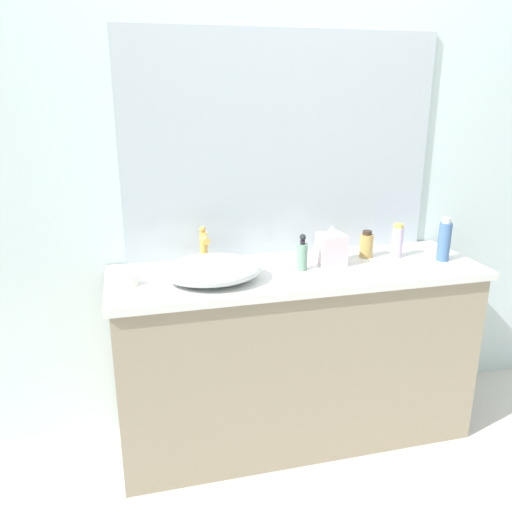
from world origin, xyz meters
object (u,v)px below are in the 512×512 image
Objects in this scene: sink_basin at (212,270)px; candle_jar at (132,280)px; lotion_bottle at (444,240)px; soap_dispenser at (301,255)px; perfume_bottle at (397,241)px; tissue_box at (331,248)px; spray_can at (366,245)px.

sink_basin is 7.58× the size of candle_jar.
soap_dispenser is at bearing 177.36° from lotion_bottle.
soap_dispenser reaches higher than perfume_bottle.
tissue_box reaches higher than soap_dispenser.
perfume_bottle is 2.92× the size of candle_jar.
soap_dispenser is 0.16m from tissue_box.
candle_jar is (-1.20, -0.07, -0.06)m from perfume_bottle.
lotion_bottle is (0.67, -0.03, 0.03)m from soap_dispenser.
spray_can is at bearing 157.15° from lotion_bottle.
spray_can is 0.21m from tissue_box.
spray_can is 1.07m from candle_jar.
sink_basin is 2.29× the size of tissue_box.
soap_dispenser is at bearing 0.47° from candle_jar.
tissue_box reaches higher than perfume_bottle.
soap_dispenser is at bearing -165.87° from tissue_box.
soap_dispenser is 0.37m from spray_can.
candle_jar is at bearing -174.19° from spray_can.
soap_dispenser reaches higher than sink_basin.
spray_can is at bearing 16.16° from soap_dispenser.
sink_basin is 0.55m from tissue_box.
spray_can is (-0.32, 0.13, -0.04)m from lotion_bottle.
sink_basin is at bearing -174.47° from soap_dispenser.
tissue_box is 0.86m from candle_jar.
spray_can is at bearing 165.88° from perfume_bottle.
spray_can is (-0.14, 0.03, -0.02)m from perfume_bottle.
lotion_bottle is 0.20m from perfume_bottle.
sink_basin is at bearing -173.17° from perfume_bottle.
sink_basin is 1.06m from lotion_bottle.
candle_jar is at bearing -179.53° from soap_dispenser.
spray_can is 2.33× the size of candle_jar.
tissue_box is 3.31× the size of candle_jar.
perfume_bottle reaches higher than sink_basin.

